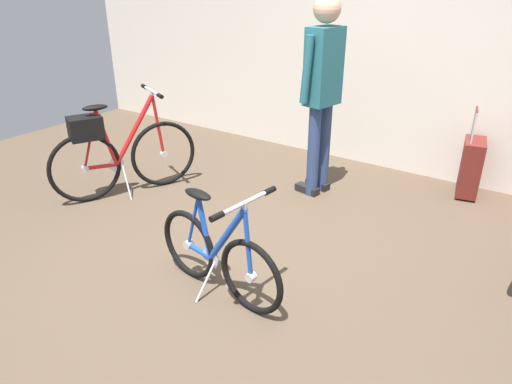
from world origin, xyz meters
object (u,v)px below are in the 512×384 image
Objects in this scene: display_bike_left at (117,151)px; visitor_browsing at (322,85)px; folding_bike_foreground at (218,254)px; rolling_suitcase at (471,167)px.

visitor_browsing reaches higher than display_bike_left.
rolling_suitcase is (0.99, 2.52, -0.01)m from folding_bike_foreground.
folding_bike_foreground is at bearing -111.52° from rolling_suitcase.
display_bike_left is at bearing 158.82° from folding_bike_foreground.
folding_bike_foreground is at bearing -21.18° from display_bike_left.
visitor_browsing is at bearing 36.28° from display_bike_left.
display_bike_left is 0.72× the size of visitor_browsing.
folding_bike_foreground is 2.71m from rolling_suitcase.
folding_bike_foreground is 1.84m from display_bike_left.
display_bike_left is at bearing -145.60° from rolling_suitcase.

